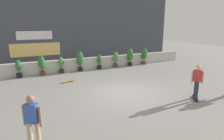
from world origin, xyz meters
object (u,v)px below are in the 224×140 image
object	(u,v)px
skater_far_right	(197,80)
skater_by_wall_left	(33,121)
potted_plant_5	(116,59)
skateboard_near_camera	(69,81)
potted_plant_6	(130,56)
potted_plant_3	(80,60)
potted_plant_0	(18,68)
potted_plant_2	(61,64)
potted_plant_4	(99,61)
potted_plant_7	(144,55)
potted_plant_1	(42,64)

from	to	relation	value
skater_far_right	skater_by_wall_left	world-z (taller)	same
potted_plant_5	skateboard_near_camera	distance (m)	5.12
potted_plant_6	skater_far_right	distance (m)	7.82
potted_plant_3	potted_plant_5	distance (m)	3.04
potted_plant_3	potted_plant_0	bearing A→B (deg)	180.00
potted_plant_0	skateboard_near_camera	world-z (taller)	potted_plant_0
potted_plant_2	potted_plant_4	xyz separation A→B (m)	(2.99, 0.00, -0.01)
potted_plant_6	skater_by_wall_left	size ratio (longest dim) A/B	0.89
skater_far_right	potted_plant_6	bearing A→B (deg)	83.21
potted_plant_2	potted_plant_6	world-z (taller)	potted_plant_6
potted_plant_2	skater_by_wall_left	bearing A→B (deg)	-105.32
potted_plant_0	potted_plant_7	bearing A→B (deg)	-0.00
potted_plant_4	potted_plant_6	distance (m)	2.84
skater_by_wall_left	potted_plant_3	bearing A→B (deg)	66.32
potted_plant_2	potted_plant_7	distance (m)	7.28
potted_plant_2	skateboard_near_camera	distance (m)	2.50
skater_far_right	potted_plant_5	bearing A→B (deg)	93.28
skater_far_right	potted_plant_4	bearing A→B (deg)	103.76
potted_plant_7	skateboard_near_camera	bearing A→B (deg)	-161.53
potted_plant_2	potted_plant_4	distance (m)	2.99
potted_plant_1	potted_plant_3	distance (m)	2.75
potted_plant_0	skater_by_wall_left	bearing A→B (deg)	-86.95
potted_plant_2	skateboard_near_camera	world-z (taller)	potted_plant_2
potted_plant_2	potted_plant_5	distance (m)	4.45
skater_by_wall_left	skateboard_near_camera	xyz separation A→B (m)	(2.35, 6.15, -0.88)
potted_plant_7	potted_plant_4	bearing A→B (deg)	180.00
potted_plant_1	skateboard_near_camera	world-z (taller)	potted_plant_1
potted_plant_1	potted_plant_3	world-z (taller)	potted_plant_3
potted_plant_5	potted_plant_6	size ratio (longest dim) A/B	0.86
potted_plant_4	skater_by_wall_left	world-z (taller)	skater_by_wall_left
potted_plant_1	potted_plant_4	xyz separation A→B (m)	(4.33, 0.00, -0.14)
potted_plant_1	potted_plant_6	distance (m)	7.15
potted_plant_2	potted_plant_7	xyz separation A→B (m)	(7.28, 0.00, 0.21)
potted_plant_4	potted_plant_0	bearing A→B (deg)	180.00
potted_plant_0	potted_plant_2	distance (m)	2.81
potted_plant_5	skater_by_wall_left	bearing A→B (deg)	-128.38
potted_plant_1	potted_plant_3	size ratio (longest dim) A/B	0.91
potted_plant_4	skater_by_wall_left	size ratio (longest dim) A/B	0.71
potted_plant_7	potted_plant_1	bearing A→B (deg)	180.00
skateboard_near_camera	skater_far_right	bearing A→B (deg)	-47.42
potted_plant_6	potted_plant_5	bearing A→B (deg)	180.00
potted_plant_0	skateboard_near_camera	xyz separation A→B (m)	(2.80, -2.43, -0.58)
potted_plant_2	potted_plant_1	bearing A→B (deg)	180.00
potted_plant_7	skater_far_right	size ratio (longest dim) A/B	0.87
potted_plant_3	potted_plant_2	bearing A→B (deg)	180.00
potted_plant_2	potted_plant_4	bearing A→B (deg)	0.00
potted_plant_5	potted_plant_3	bearing A→B (deg)	-180.00
potted_plant_5	skateboard_near_camera	bearing A→B (deg)	-151.34
potted_plant_3	skater_far_right	bearing A→B (deg)	-65.87
potted_plant_0	skater_by_wall_left	distance (m)	8.61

